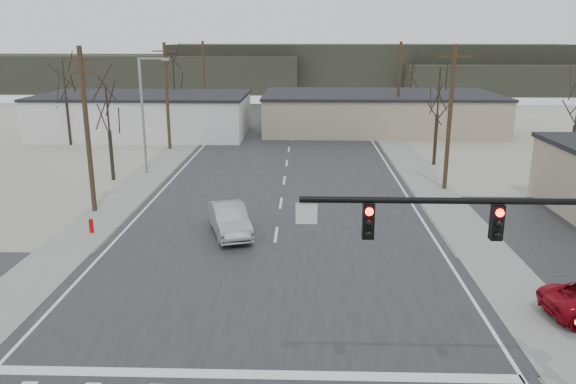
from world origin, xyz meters
The scene contains 26 objects.
ground centered at (0.00, 0.00, 0.00)m, with size 140.00×140.00×0.00m, color beige.
main_road centered at (0.00, 15.00, 0.02)m, with size 18.00×110.00×0.05m, color #232326.
cross_road centered at (0.00, 0.00, 0.02)m, with size 90.00×10.00×0.04m, color #232326.
sidewalk_left centered at (-10.60, 20.00, 0.03)m, with size 3.00×90.00×0.06m, color gray.
sidewalk_right centered at (10.60, 20.00, 0.03)m, with size 3.00×90.00×0.06m, color gray.
traffic_signal_mast centered at (7.89, -6.20, 4.67)m, with size 8.95×0.43×7.20m.
fire_hydrant centered at (-10.20, 8.00, 0.45)m, with size 0.24×0.24×0.87m.
building_left_far centered at (-16.00, 40.00, 2.26)m, with size 22.30×12.30×4.50m.
building_right_far centered at (10.00, 44.00, 2.15)m, with size 26.30×14.30×4.30m.
upole_left_b centered at (-11.50, 12.00, 5.22)m, with size 2.20×0.30×10.00m.
upole_left_c centered at (-11.50, 32.00, 5.22)m, with size 2.20×0.30×10.00m.
upole_left_d centered at (-11.50, 52.00, 5.22)m, with size 2.20×0.30×10.00m.
upole_right_a centered at (11.50, 18.00, 5.22)m, with size 2.20×0.30×10.00m.
upole_right_b centered at (11.50, 40.00, 5.22)m, with size 2.20×0.30×10.00m.
streetlight_main centered at (-10.80, 22.00, 5.09)m, with size 2.40×0.25×9.00m.
tree_left_near centered at (-13.00, 20.00, 5.23)m, with size 3.30×3.30×7.35m.
tree_right_mid centered at (12.50, 26.00, 5.93)m, with size 3.74×3.74×8.33m.
tree_left_far centered at (-14.00, 46.00, 6.28)m, with size 3.96×3.96×8.82m.
tree_right_far centered at (15.00, 52.00, 5.58)m, with size 3.52×3.52×7.84m.
tree_left_mid centered at (-22.00, 34.00, 6.28)m, with size 3.96×3.96×8.82m.
hill_left centered at (-35.00, 92.00, 3.50)m, with size 70.00×18.00×7.00m, color #333026.
hill_center centered at (15.00, 96.00, 4.50)m, with size 80.00×18.00×9.00m, color #333026.
hill_right centered at (50.00, 90.00, 2.75)m, with size 60.00×18.00×5.50m, color #333026.
sedan_crossing centered at (-2.54, 8.07, 0.86)m, with size 1.73×4.96×1.63m, color gray.
car_far_a centered at (5.61, 47.12, 0.81)m, with size 2.14×5.26×1.53m, color black.
car_far_b centered at (-2.48, 49.63, 0.70)m, with size 1.54×3.84×1.31m, color black.
Camera 1 is at (1.54, -20.90, 10.49)m, focal length 35.00 mm.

